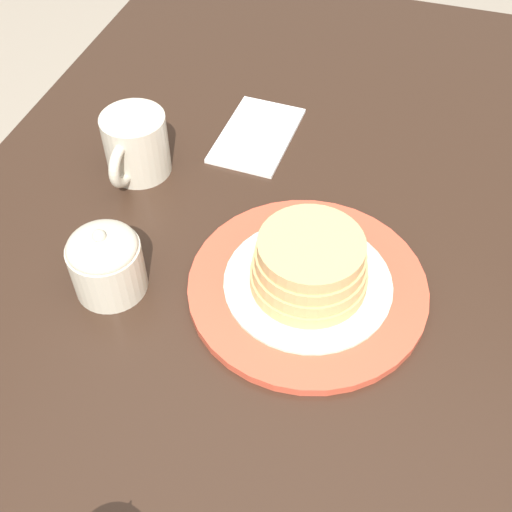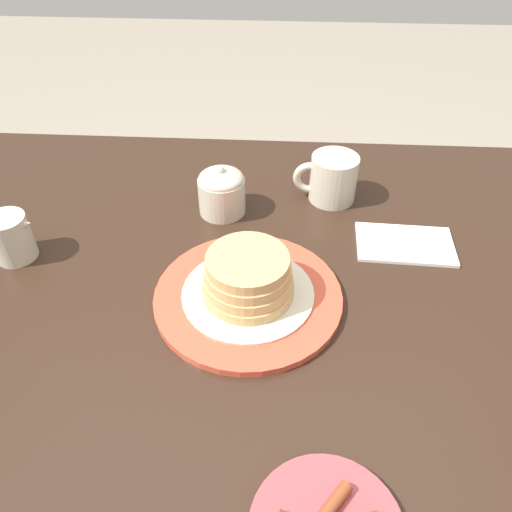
# 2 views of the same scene
# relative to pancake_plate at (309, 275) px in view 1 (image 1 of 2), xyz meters

# --- Properties ---
(dining_table) EXTENTS (1.60, 0.96, 0.75)m
(dining_table) POSITION_rel_pancake_plate_xyz_m (0.05, -0.02, -0.13)
(dining_table) COLOR #332116
(dining_table) RESTS_ON ground_plane
(pancake_plate) EXTENTS (0.28, 0.28, 0.08)m
(pancake_plate) POSITION_rel_pancake_plate_xyz_m (0.00, 0.00, 0.00)
(pancake_plate) COLOR #DB5138
(pancake_plate) RESTS_ON dining_table
(coffee_mug) EXTENTS (0.12, 0.09, 0.09)m
(coffee_mug) POSITION_rel_pancake_plate_xyz_m (-0.14, -0.28, 0.02)
(coffee_mug) COLOR beige
(coffee_mug) RESTS_ON dining_table
(sugar_bowl) EXTENTS (0.09, 0.09, 0.10)m
(sugar_bowl) POSITION_rel_pancake_plate_xyz_m (0.06, -0.22, 0.02)
(sugar_bowl) COLOR beige
(sugar_bowl) RESTS_ON dining_table
(napkin) EXTENTS (0.17, 0.11, 0.01)m
(napkin) POSITION_rel_pancake_plate_xyz_m (-0.26, -0.14, -0.02)
(napkin) COLOR white
(napkin) RESTS_ON dining_table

